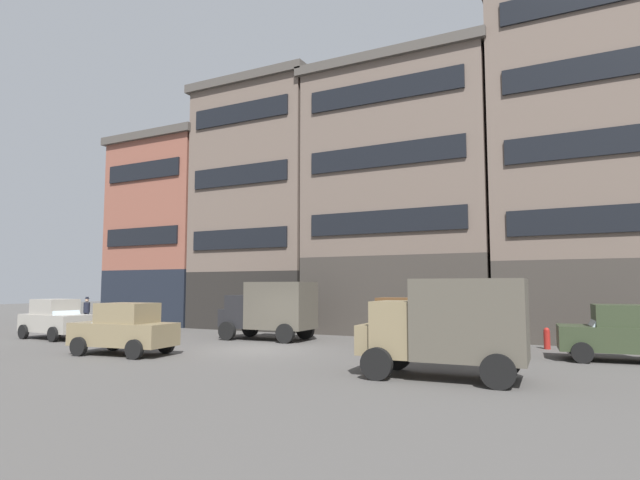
{
  "coord_description": "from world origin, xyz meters",
  "views": [
    {
      "loc": [
        11.6,
        -16.89,
        2.42
      ],
      "look_at": [
        1.79,
        1.96,
        4.31
      ],
      "focal_mm": 29.35,
      "sensor_mm": 36.0,
      "label": 1
    }
  ],
  "objects": [
    {
      "name": "sedan_parked_curb",
      "position": [
        12.36,
        2.79,
        0.91
      ],
      "size": [
        3.85,
        2.18,
        1.83
      ],
      "color": "#2D3823",
      "rests_on": "ground_plane"
    },
    {
      "name": "building_center_right",
      "position": [
        2.84,
        9.8,
        7.11
      ],
      "size": [
        9.92,
        6.71,
        14.14
      ],
      "color": "#38332D",
      "rests_on": "ground_plane"
    },
    {
      "name": "pedestrian_officer",
      "position": [
        -15.35,
        4.61,
        0.98
      ],
      "size": [
        0.51,
        0.51,
        1.79
      ],
      "color": "black",
      "rests_on": "ground_plane"
    },
    {
      "name": "delivery_truck_far",
      "position": [
        8.15,
        -2.95,
        1.42
      ],
      "size": [
        4.44,
        2.34,
        2.62
      ],
      "color": "#7A6B4C",
      "rests_on": "ground_plane"
    },
    {
      "name": "cargo_wagon",
      "position": [
        5.24,
        2.81,
        1.15
      ],
      "size": [
        2.92,
        1.55,
        1.98
      ],
      "color": "brown",
      "rests_on": "ground_plane"
    },
    {
      "name": "ground_plane",
      "position": [
        0.0,
        0.0,
        0.0
      ],
      "size": [
        120.0,
        120.0,
        0.0
      ],
      "primitive_type": "plane",
      "color": "#4C4947"
    },
    {
      "name": "building_far_right",
      "position": [
        12.2,
        9.8,
        8.32
      ],
      "size": [
        9.5,
        6.71,
        16.56
      ],
      "color": "#38332D",
      "rests_on": "ground_plane"
    },
    {
      "name": "delivery_truck_near",
      "position": [
        -1.5,
        3.33,
        1.42
      ],
      "size": [
        4.41,
        2.26,
        2.62
      ],
      "color": "black",
      "rests_on": "ground_plane"
    },
    {
      "name": "building_center_left",
      "position": [
        -5.78,
        9.8,
        7.32
      ],
      "size": [
        8.02,
        6.71,
        14.55
      ],
      "color": "black",
      "rests_on": "ground_plane"
    },
    {
      "name": "sedan_light",
      "position": [
        -10.62,
        -0.82,
        0.91
      ],
      "size": [
        3.82,
        2.11,
        1.83
      ],
      "color": "gray",
      "rests_on": "ground_plane"
    },
    {
      "name": "draft_horse",
      "position": [
        8.19,
        2.81,
        1.27
      ],
      "size": [
        2.34,
        0.63,
        2.3
      ],
      "color": "beige",
      "rests_on": "ground_plane"
    },
    {
      "name": "building_far_left",
      "position": [
        -13.19,
        9.8,
        6.16
      ],
      "size": [
        7.5,
        6.71,
        12.24
      ],
      "color": "black",
      "rests_on": "ground_plane"
    },
    {
      "name": "sedan_dark",
      "position": [
        -3.29,
        -3.4,
        0.91
      ],
      "size": [
        3.86,
        2.2,
        1.83
      ],
      "color": "#7A6B4C",
      "rests_on": "ground_plane"
    },
    {
      "name": "fire_hydrant_curbside",
      "position": [
        9.94,
        5.37,
        0.43
      ],
      "size": [
        0.24,
        0.24,
        0.83
      ],
      "color": "maroon",
      "rests_on": "ground_plane"
    }
  ]
}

